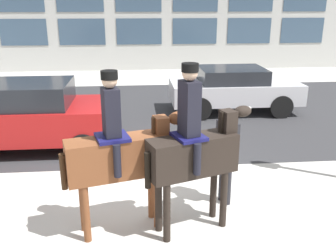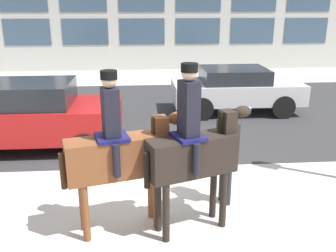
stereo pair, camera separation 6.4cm
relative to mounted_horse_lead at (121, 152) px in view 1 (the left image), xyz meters
The scene contains 7 objects.
ground_plane 2.22m from the mounted_horse_lead, 73.50° to the left, with size 80.00×80.00×0.00m, color #B2AFA8.
road_surface 6.63m from the mounted_horse_lead, 85.47° to the left, with size 22.96×8.50×0.01m.
mounted_horse_lead is the anchor object (origin of this frame).
mounted_horse_companion 1.10m from the mounted_horse_lead, ahead, with size 1.71×0.87×2.63m.
pedestrian_bystander 1.91m from the mounted_horse_lead, 20.15° to the left, with size 0.79×0.66×1.71m.
street_car_near_lane 4.33m from the mounted_horse_lead, 121.65° to the left, with size 4.13×1.93×1.64m.
street_car_far_lane 7.29m from the mounted_horse_lead, 62.04° to the left, with size 4.09×1.93×1.43m.
Camera 1 is at (-0.26, -6.94, 3.42)m, focal length 40.00 mm.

